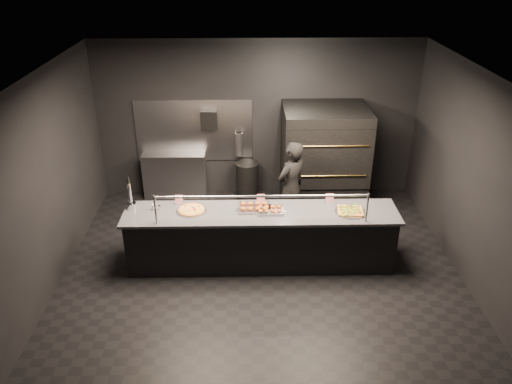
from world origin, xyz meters
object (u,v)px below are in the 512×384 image
pizza_oven (324,158)px  prep_shelf (175,175)px  towel_dispenser (209,120)px  fire_extinguisher (239,144)px  trash_bin (247,181)px  service_counter (261,238)px  slider_tray_b (270,210)px  beer_tap (131,199)px  round_pizza (192,210)px  worker (291,187)px  slider_tray_a (254,207)px  square_pizza (350,211)px

pizza_oven → prep_shelf: bearing=171.5°
prep_shelf → towel_dispenser: towel_dispenser is taller
prep_shelf → fire_extinguisher: 1.39m
pizza_oven → trash_bin: 1.56m
service_counter → trash_bin: 2.23m
slider_tray_b → beer_tap: bearing=176.1°
service_counter → pizza_oven: pizza_oven is taller
fire_extinguisher → round_pizza: size_ratio=1.11×
towel_dispenser → round_pizza: size_ratio=0.77×
beer_tap → service_counter: bearing=-4.9°
beer_tap → slider_tray_b: 2.09m
slider_tray_b → worker: size_ratio=0.30×
slider_tray_a → slider_tray_b: slider_tray_a is taller
towel_dispenser → prep_shelf: bearing=-174.3°
prep_shelf → slider_tray_a: bearing=-55.9°
fire_extinguisher → worker: size_ratio=0.31×
beer_tap → slider_tray_a: beer_tap is taller
service_counter → square_pizza: size_ratio=8.77×
round_pizza → slider_tray_b: size_ratio=0.94×
service_counter → prep_shelf: size_ratio=3.42×
service_counter → round_pizza: size_ratio=9.00×
service_counter → trash_bin: service_counter is taller
pizza_oven → round_pizza: 2.90m
beer_tap → worker: bearing=18.9°
beer_tap → square_pizza: 3.29m
fire_extinguisher → slider_tray_a: bearing=-83.8°
square_pizza → fire_extinguisher: bearing=124.6°
round_pizza → trash_bin: round_pizza is taller
service_counter → beer_tap: beer_tap is taller
service_counter → worker: bearing=62.2°
pizza_oven → slider_tray_a: pizza_oven is taller
pizza_oven → slider_tray_b: (-1.07, -1.88, -0.02)m
prep_shelf → worker: worker is taller
square_pizza → pizza_oven: bearing=93.8°
service_counter → slider_tray_a: size_ratio=7.24×
prep_shelf → beer_tap: beer_tap is taller
fire_extinguisher → beer_tap: beer_tap is taller
round_pizza → slider_tray_b: slider_tray_b is taller
towel_dispenser → slider_tray_b: (1.03, -2.37, -0.61)m
service_counter → prep_shelf: (-1.60, 2.32, -0.01)m
towel_dispenser → worker: 2.12m
towel_dispenser → slider_tray_b: size_ratio=0.72×
beer_tap → slider_tray_b: beer_tap is taller
service_counter → fire_extinguisher: 2.50m
worker → square_pizza: bearing=86.2°
trash_bin → worker: 1.48m
beer_tap → slider_tray_b: size_ratio=1.16×
pizza_oven → trash_bin: (-1.40, 0.32, -0.60)m
pizza_oven → fire_extinguisher: (-1.55, 0.50, 0.09)m
fire_extinguisher → trash_bin: size_ratio=0.68×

